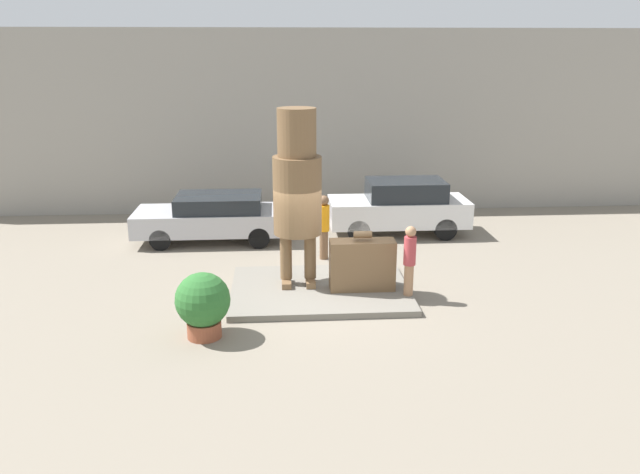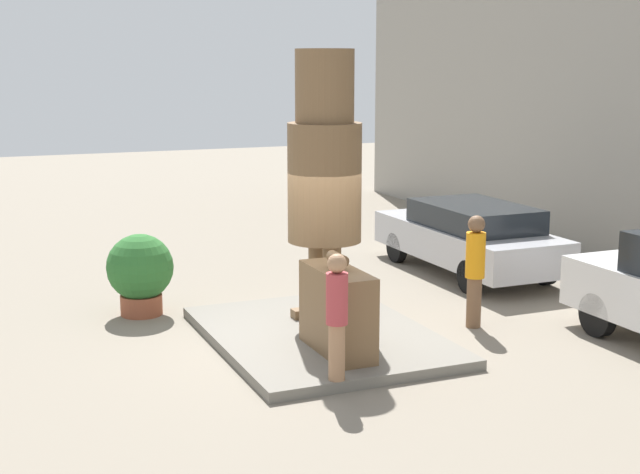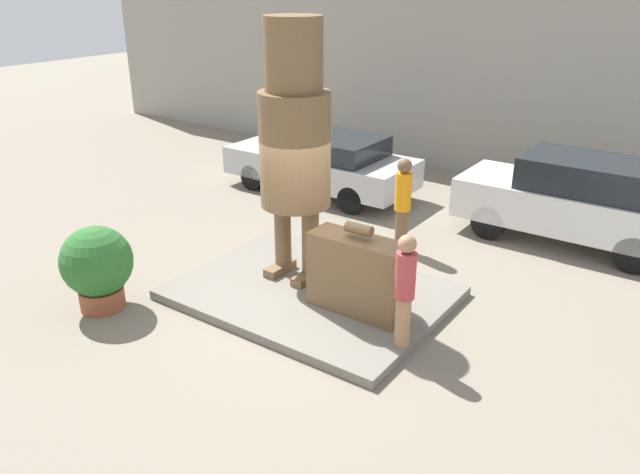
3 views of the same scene
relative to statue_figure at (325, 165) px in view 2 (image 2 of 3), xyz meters
The scene contains 8 objects.
ground_plane 2.67m from the statue_figure, 29.11° to the right, with size 60.00×60.00×0.00m, color gray.
pedestal 2.60m from the statue_figure, 29.11° to the right, with size 4.22×3.16×0.15m.
statue_figure is the anchor object (origin of this frame).
giant_suitcase 2.42m from the statue_figure, 16.52° to the right, with size 1.52×0.55×1.42m.
tourist 3.09m from the statue_figure, 19.83° to the right, with size 0.28×0.28×1.65m.
parked_car_silver 5.15m from the statue_figure, 119.97° to the left, with size 4.59×1.85×1.42m.
planter_pot 3.69m from the statue_figure, 128.81° to the right, with size 1.11×1.11×1.37m.
worker_hivis 2.88m from the statue_figure, 70.71° to the left, with size 0.31×0.31×1.81m.
Camera 2 is at (11.91, -5.05, 4.15)m, focal length 50.00 mm.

